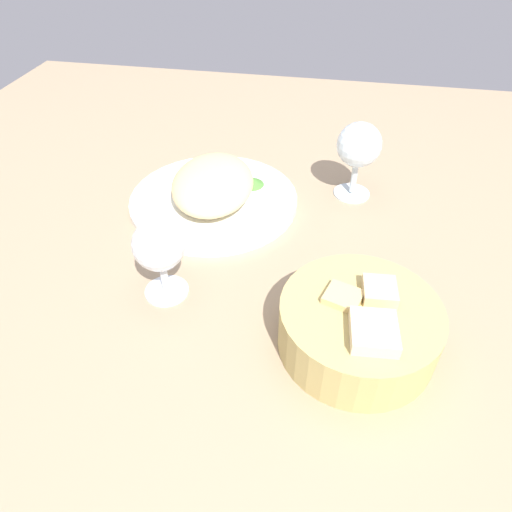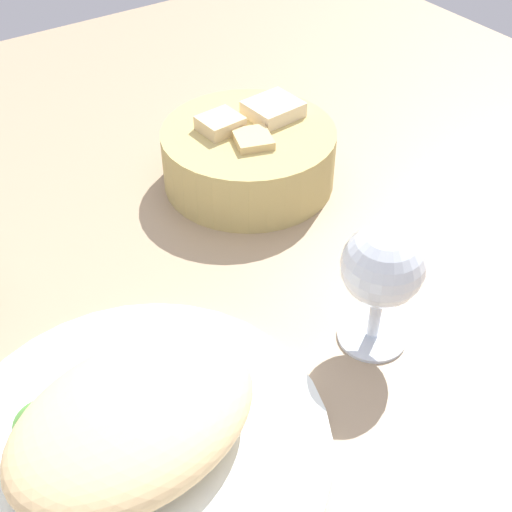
# 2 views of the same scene
# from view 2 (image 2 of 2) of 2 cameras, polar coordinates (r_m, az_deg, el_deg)

# --- Properties ---
(ground_plane) EXTENTS (1.40, 1.40, 0.02)m
(ground_plane) POSITION_cam_2_polar(r_m,az_deg,el_deg) (0.58, -3.74, -8.98)
(ground_plane) COLOR tan
(plate) EXTENTS (0.28, 0.28, 0.01)m
(plate) POSITION_cam_2_polar(r_m,az_deg,el_deg) (0.52, -9.63, -15.27)
(plate) COLOR white
(plate) RESTS_ON ground_plane
(omelette) EXTENTS (0.20, 0.15, 0.05)m
(omelette) POSITION_cam_2_polar(r_m,az_deg,el_deg) (0.49, -10.06, -13.16)
(omelette) COLOR #EFC78A
(omelette) RESTS_ON plate
(lettuce_garnish) EXTENTS (0.04, 0.04, 0.01)m
(lettuce_garnish) POSITION_cam_2_polar(r_m,az_deg,el_deg) (0.53, -17.23, -12.46)
(lettuce_garnish) COLOR #4B8636
(lettuce_garnish) RESTS_ON plate
(bread_basket) EXTENTS (0.18, 0.18, 0.08)m
(bread_basket) POSITION_cam_2_polar(r_m,az_deg,el_deg) (0.74, -0.54, 8.39)
(bread_basket) COLOR tan
(bread_basket) RESTS_ON ground_plane
(wine_glass_near) EXTENTS (0.07, 0.07, 0.11)m
(wine_glass_near) POSITION_cam_2_polar(r_m,az_deg,el_deg) (0.54, 10.34, -1.24)
(wine_glass_near) COLOR silver
(wine_glass_near) RESTS_ON ground_plane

